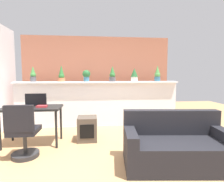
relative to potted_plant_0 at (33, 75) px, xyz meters
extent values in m
plane|color=tan|center=(1.67, -1.99, -1.38)|extent=(12.00, 12.00, 0.00)
cube|color=white|center=(1.67, 0.01, -0.80)|extent=(4.30, 0.16, 1.17)
cube|color=white|center=(1.67, -0.03, -0.20)|extent=(4.30, 0.29, 0.04)
cube|color=#AD664C|center=(1.67, 0.61, -0.13)|extent=(4.30, 0.10, 2.50)
cylinder|color=#4C4C51|center=(0.00, 0.00, -0.11)|extent=(0.15, 0.15, 0.13)
sphere|color=#3D843D|center=(0.00, 0.00, -0.01)|extent=(0.14, 0.14, 0.14)
cone|color=#3D843D|center=(0.00, 0.00, 0.12)|extent=(0.12, 0.12, 0.20)
cylinder|color=#C66B42|center=(0.71, 0.01, -0.13)|extent=(0.18, 0.18, 0.09)
sphere|color=#2D7033|center=(0.71, 0.01, -0.04)|extent=(0.15, 0.15, 0.15)
cone|color=#2D7033|center=(0.71, 0.01, 0.12)|extent=(0.13, 0.13, 0.26)
cylinder|color=#386B84|center=(1.36, -0.02, -0.12)|extent=(0.15, 0.15, 0.12)
sphere|color=#235B2D|center=(1.36, -0.02, 0.02)|extent=(0.21, 0.21, 0.21)
cylinder|color=#4C4C51|center=(2.04, -0.05, -0.12)|extent=(0.17, 0.17, 0.12)
sphere|color=#2D7033|center=(2.04, -0.05, -0.01)|extent=(0.15, 0.15, 0.15)
cone|color=#2D7033|center=(2.04, -0.05, 0.13)|extent=(0.13, 0.13, 0.21)
cylinder|color=silver|center=(2.65, 0.00, -0.12)|extent=(0.19, 0.19, 0.12)
cone|color=#235B2D|center=(2.65, 0.00, 0.06)|extent=(0.20, 0.20, 0.24)
cylinder|color=#386B84|center=(3.29, -0.03, -0.12)|extent=(0.16, 0.16, 0.12)
sphere|color=#4C9347|center=(3.29, -0.03, -0.01)|extent=(0.15, 0.15, 0.15)
cone|color=#4C9347|center=(3.29, -0.03, 0.14)|extent=(0.13, 0.13, 0.23)
cylinder|color=black|center=(-0.17, -1.43, -1.03)|extent=(0.04, 0.04, 0.71)
cylinder|color=black|center=(0.83, -1.43, -1.03)|extent=(0.04, 0.04, 0.71)
cylinder|color=black|center=(-0.17, -0.93, -1.03)|extent=(0.04, 0.04, 0.71)
cylinder|color=black|center=(0.83, -0.93, -1.03)|extent=(0.04, 0.04, 0.71)
cube|color=black|center=(0.33, -1.18, -0.65)|extent=(1.10, 0.60, 0.04)
cube|color=black|center=(0.39, -1.10, -0.51)|extent=(0.41, 0.04, 0.26)
cylinder|color=#262628|center=(0.38, -1.74, -1.35)|extent=(0.44, 0.44, 0.07)
cylinder|color=#333333|center=(0.38, -1.74, -1.14)|extent=(0.06, 0.06, 0.34)
cube|color=black|center=(0.38, -1.74, -0.93)|extent=(0.44, 0.44, 0.08)
cube|color=black|center=(0.38, -1.93, -0.68)|extent=(0.44, 0.08, 0.42)
cube|color=#4C4238|center=(1.40, -1.07, -1.13)|extent=(0.40, 0.40, 0.50)
cube|color=black|center=(1.40, -1.26, -1.13)|extent=(0.28, 0.04, 0.28)
cube|color=#B22D33|center=(0.54, -1.24, -0.62)|extent=(0.19, 0.13, 0.04)
cube|color=black|center=(2.77, -2.31, -1.18)|extent=(1.63, 0.92, 0.40)
cube|color=black|center=(2.80, -2.01, -0.78)|extent=(1.57, 0.32, 0.40)
cube|color=black|center=(2.08, -2.24, -0.90)|extent=(0.24, 0.77, 0.16)
cube|color=black|center=(3.47, -2.38, -0.90)|extent=(0.24, 0.77, 0.16)
camera|label=1|loc=(1.53, -4.78, -0.01)|focal=28.62mm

